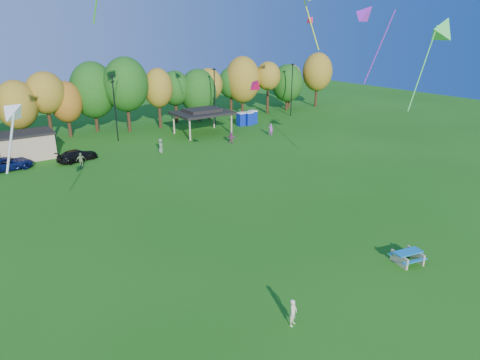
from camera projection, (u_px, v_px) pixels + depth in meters
ground at (299, 271)px, 28.12m from camera, size 160.00×160.00×0.00m
tree_line at (80, 96)px, 60.82m from camera, size 93.57×10.55×11.15m
lamp_posts at (115, 106)px, 58.51m from camera, size 64.50×0.25×9.09m
utility_building at (26, 145)px, 51.65m from camera, size 6.30×4.30×3.25m
pavilion at (202, 112)px, 63.17m from camera, size 8.20×6.20×3.77m
porta_potties at (247, 118)px, 69.75m from camera, size 3.75×1.73×2.18m
picnic_table at (408, 256)px, 28.99m from camera, size 2.26×2.00×0.85m
kite_flyer at (293, 312)px, 22.81m from camera, size 0.68×0.59×1.57m
car_c at (8, 164)px, 47.76m from camera, size 5.37×2.76×1.45m
car_d at (77, 155)px, 50.95m from camera, size 5.17×3.12×1.40m
far_person_2 at (161, 146)px, 54.32m from camera, size 0.99×1.06×1.82m
far_person_3 at (231, 138)px, 58.77m from camera, size 1.28×1.38×1.55m
far_person_4 at (81, 160)px, 48.29m from camera, size 1.10×0.52×1.84m
far_person_5 at (271, 130)px, 62.78m from camera, size 0.72×0.79×1.80m
kite_0 at (16, 111)px, 19.07m from camera, size 1.74×2.04×3.46m
kite_6 at (256, 84)px, 32.67m from camera, size 1.20×1.49×1.36m
kite_9 at (311, 19)px, 56.34m from camera, size 1.61×1.33×1.45m
kite_10 at (367, 13)px, 45.58m from camera, size 2.27×5.19×8.66m
kite_15 at (443, 27)px, 34.25m from camera, size 4.67×1.98×7.76m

